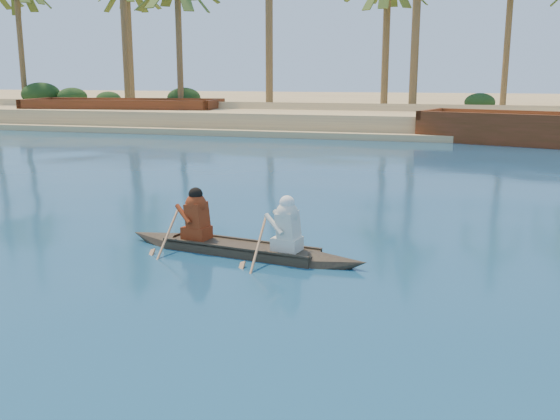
# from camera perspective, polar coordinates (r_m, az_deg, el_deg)

# --- Properties ---
(ground) EXTENTS (160.00, 160.00, 0.00)m
(ground) POSITION_cam_1_polar(r_m,az_deg,el_deg) (13.18, 18.00, -4.09)
(ground) COLOR navy
(ground) RESTS_ON ground
(sandy_embankment) EXTENTS (150.00, 51.00, 1.50)m
(sandy_embankment) POSITION_cam_1_polar(r_m,az_deg,el_deg) (59.64, 16.86, 8.79)
(sandy_embankment) COLOR #E2C67F
(sandy_embankment) RESTS_ON ground
(palm_grove) EXTENTS (110.00, 14.00, 16.00)m
(palm_grove) POSITION_cam_1_polar(r_m,az_deg,el_deg) (47.89, 17.53, 17.00)
(palm_grove) COLOR #415B20
(palm_grove) RESTS_ON ground
(shrub_cluster) EXTENTS (100.00, 6.00, 2.40)m
(shrub_cluster) POSITION_cam_1_polar(r_m,az_deg,el_deg) (44.24, 17.04, 8.63)
(shrub_cluster) COLOR black
(shrub_cluster) RESTS_ON ground
(canoe) EXTENTS (5.44, 1.58, 1.49)m
(canoe) POSITION_cam_1_polar(r_m,az_deg,el_deg) (12.70, -3.65, -2.77)
(canoe) COLOR #3C3321
(canoe) RESTS_ON ground
(barge_left) EXTENTS (14.06, 6.21, 2.27)m
(barge_left) POSITION_cam_1_polar(r_m,az_deg,el_deg) (45.94, -14.08, 8.40)
(barge_left) COLOR maroon
(barge_left) RESTS_ON ground
(barge_mid) EXTENTS (12.21, 7.03, 1.93)m
(barge_mid) POSITION_cam_1_polar(r_m,az_deg,el_deg) (35.79, 22.13, 6.70)
(barge_mid) COLOR maroon
(barge_mid) RESTS_ON ground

